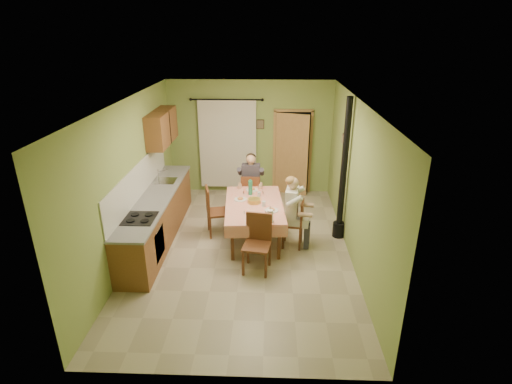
{
  "coord_description": "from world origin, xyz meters",
  "views": [
    {
      "loc": [
        0.49,
        -6.61,
        3.92
      ],
      "look_at": [
        0.25,
        0.1,
        1.15
      ],
      "focal_mm": 28.0,
      "sensor_mm": 36.0,
      "label": 1
    }
  ],
  "objects_px": {
    "dining_table": "(254,221)",
    "chair_left": "(218,221)",
    "chair_right": "(293,232)",
    "man_far": "(251,178)",
    "chair_far": "(251,203)",
    "stove_flue": "(342,189)",
    "man_right": "(294,204)",
    "chair_near": "(257,255)"
  },
  "relations": [
    {
      "from": "chair_left",
      "to": "stove_flue",
      "type": "distance_m",
      "value": 2.55
    },
    {
      "from": "dining_table",
      "to": "chair_near",
      "type": "height_order",
      "value": "chair_near"
    },
    {
      "from": "chair_near",
      "to": "chair_left",
      "type": "relative_size",
      "value": 0.99
    },
    {
      "from": "chair_right",
      "to": "man_right",
      "type": "xyz_separation_m",
      "value": [
        -0.01,
        0.0,
        0.59
      ]
    },
    {
      "from": "stove_flue",
      "to": "chair_near",
      "type": "bearing_deg",
      "value": -141.56
    },
    {
      "from": "chair_left",
      "to": "man_right",
      "type": "xyz_separation_m",
      "value": [
        1.49,
        -0.44,
        0.59
      ]
    },
    {
      "from": "chair_right",
      "to": "chair_left",
      "type": "xyz_separation_m",
      "value": [
        -1.5,
        0.44,
        0.0
      ]
    },
    {
      "from": "chair_left",
      "to": "man_right",
      "type": "distance_m",
      "value": 1.66
    },
    {
      "from": "man_right",
      "to": "dining_table",
      "type": "bearing_deg",
      "value": 79.47
    },
    {
      "from": "dining_table",
      "to": "stove_flue",
      "type": "relative_size",
      "value": 0.69
    },
    {
      "from": "chair_left",
      "to": "man_right",
      "type": "height_order",
      "value": "man_right"
    },
    {
      "from": "chair_far",
      "to": "stove_flue",
      "type": "relative_size",
      "value": 0.35
    },
    {
      "from": "dining_table",
      "to": "chair_left",
      "type": "relative_size",
      "value": 1.9
    },
    {
      "from": "chair_right",
      "to": "chair_left",
      "type": "distance_m",
      "value": 1.56
    },
    {
      "from": "chair_right",
      "to": "man_far",
      "type": "distance_m",
      "value": 1.74
    },
    {
      "from": "man_far",
      "to": "stove_flue",
      "type": "relative_size",
      "value": 0.5
    },
    {
      "from": "chair_right",
      "to": "stove_flue",
      "type": "bearing_deg",
      "value": -57.46
    },
    {
      "from": "dining_table",
      "to": "chair_right",
      "type": "distance_m",
      "value": 0.81
    },
    {
      "from": "chair_far",
      "to": "chair_near",
      "type": "distance_m",
      "value": 2.24
    },
    {
      "from": "chair_far",
      "to": "man_right",
      "type": "bearing_deg",
      "value": -56.62
    },
    {
      "from": "chair_far",
      "to": "man_far",
      "type": "bearing_deg",
      "value": 90.0
    },
    {
      "from": "dining_table",
      "to": "chair_far",
      "type": "distance_m",
      "value": 1.11
    },
    {
      "from": "chair_far",
      "to": "chair_left",
      "type": "distance_m",
      "value": 1.12
    },
    {
      "from": "man_right",
      "to": "stove_flue",
      "type": "relative_size",
      "value": 0.5
    },
    {
      "from": "chair_far",
      "to": "chair_right",
      "type": "relative_size",
      "value": 1.04
    },
    {
      "from": "dining_table",
      "to": "chair_left",
      "type": "height_order",
      "value": "chair_left"
    },
    {
      "from": "chair_near",
      "to": "man_right",
      "type": "distance_m",
      "value": 1.23
    },
    {
      "from": "chair_left",
      "to": "stove_flue",
      "type": "relative_size",
      "value": 0.36
    },
    {
      "from": "chair_right",
      "to": "man_far",
      "type": "bearing_deg",
      "value": 41.25
    },
    {
      "from": "chair_near",
      "to": "chair_right",
      "type": "distance_m",
      "value": 1.09
    },
    {
      "from": "stove_flue",
      "to": "chair_far",
      "type": "bearing_deg",
      "value": 152.38
    },
    {
      "from": "dining_table",
      "to": "chair_far",
      "type": "relative_size",
      "value": 2.0
    },
    {
      "from": "man_far",
      "to": "stove_flue",
      "type": "height_order",
      "value": "stove_flue"
    },
    {
      "from": "man_far",
      "to": "stove_flue",
      "type": "bearing_deg",
      "value": -26.94
    },
    {
      "from": "dining_table",
      "to": "chair_right",
      "type": "xyz_separation_m",
      "value": [
        0.76,
        -0.26,
        -0.09
      ]
    },
    {
      "from": "chair_right",
      "to": "chair_left",
      "type": "height_order",
      "value": "chair_left"
    },
    {
      "from": "man_far",
      "to": "chair_far",
      "type": "bearing_deg",
      "value": -90.0
    },
    {
      "from": "stove_flue",
      "to": "chair_left",
      "type": "bearing_deg",
      "value": 179.38
    },
    {
      "from": "chair_left",
      "to": "dining_table",
      "type": "bearing_deg",
      "value": 62.79
    },
    {
      "from": "chair_near",
      "to": "man_far",
      "type": "bearing_deg",
      "value": -75.25
    },
    {
      "from": "chair_near",
      "to": "man_far",
      "type": "distance_m",
      "value": 2.32
    },
    {
      "from": "chair_left",
      "to": "chair_near",
      "type": "bearing_deg",
      "value": 18.79
    }
  ]
}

